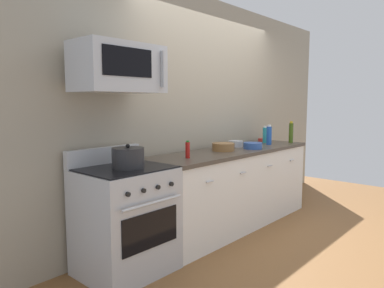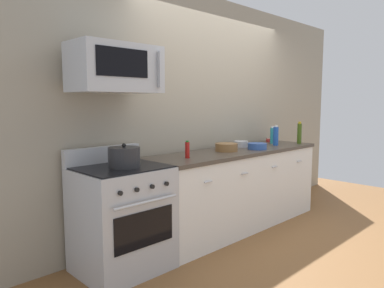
# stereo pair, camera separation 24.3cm
# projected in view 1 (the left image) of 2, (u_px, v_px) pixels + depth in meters

# --- Properties ---
(ground_plane) EXTENTS (6.65, 6.65, 0.00)m
(ground_plane) POSITION_uv_depth(u_px,v_px,m) (233.00, 225.00, 4.35)
(ground_plane) COLOR brown
(back_wall) EXTENTS (5.54, 0.10, 2.70)m
(back_wall) POSITION_uv_depth(u_px,v_px,m) (207.00, 112.00, 4.46)
(back_wall) COLOR #9E937F
(back_wall) RESTS_ON ground_plane
(counter_unit) EXTENTS (2.45, 0.66, 0.92)m
(counter_unit) POSITION_uv_depth(u_px,v_px,m) (233.00, 188.00, 4.29)
(counter_unit) COLOR white
(counter_unit) RESTS_ON ground_plane
(range_oven) EXTENTS (0.76, 0.69, 1.07)m
(range_oven) POSITION_uv_depth(u_px,v_px,m) (125.00, 219.00, 3.11)
(range_oven) COLOR #B7BABF
(range_oven) RESTS_ON ground_plane
(microwave) EXTENTS (0.74, 0.44, 0.40)m
(microwave) POSITION_uv_depth(u_px,v_px,m) (119.00, 68.00, 2.99)
(microwave) COLOR #B7BABF
(bottle_dish_soap) EXTENTS (0.07, 0.07, 0.23)m
(bottle_dish_soap) POSITION_uv_depth(u_px,v_px,m) (265.00, 135.00, 4.89)
(bottle_dish_soap) COLOR teal
(bottle_dish_soap) RESTS_ON countertop_slab
(bottle_hot_sauce_red) EXTENTS (0.04, 0.04, 0.17)m
(bottle_hot_sauce_red) POSITION_uv_depth(u_px,v_px,m) (188.00, 150.00, 3.56)
(bottle_hot_sauce_red) COLOR #B21914
(bottle_hot_sauce_red) RESTS_ON countertop_slab
(bottle_soda_blue) EXTENTS (0.07, 0.07, 0.26)m
(bottle_soda_blue) POSITION_uv_depth(u_px,v_px,m) (269.00, 135.00, 4.68)
(bottle_soda_blue) COLOR #1E4CA5
(bottle_soda_blue) RESTS_ON countertop_slab
(bottle_olive_oil) EXTENTS (0.06, 0.06, 0.29)m
(bottle_olive_oil) POSITION_uv_depth(u_px,v_px,m) (291.00, 133.00, 4.90)
(bottle_olive_oil) COLOR #385114
(bottle_olive_oil) RESTS_ON countertop_slab
(bowl_red_small) EXTENTS (0.11, 0.11, 0.04)m
(bowl_red_small) POSITION_uv_depth(u_px,v_px,m) (262.00, 140.00, 5.10)
(bowl_red_small) COLOR #B72D28
(bowl_red_small) RESTS_ON countertop_slab
(bowl_steel_prep) EXTENTS (0.18, 0.18, 0.08)m
(bowl_steel_prep) POSITION_uv_depth(u_px,v_px,m) (236.00, 144.00, 4.48)
(bowl_steel_prep) COLOR #B2B5BA
(bowl_steel_prep) RESTS_ON countertop_slab
(bowl_wooden_salad) EXTENTS (0.25, 0.25, 0.09)m
(bowl_wooden_salad) POSITION_uv_depth(u_px,v_px,m) (223.00, 147.00, 4.10)
(bowl_wooden_salad) COLOR brown
(bowl_wooden_salad) RESTS_ON countertop_slab
(bowl_blue_mixing) EXTENTS (0.22, 0.22, 0.07)m
(bowl_blue_mixing) POSITION_uv_depth(u_px,v_px,m) (253.00, 145.00, 4.29)
(bowl_blue_mixing) COLOR #2D519E
(bowl_blue_mixing) RESTS_ON countertop_slab
(stockpot) EXTENTS (0.27, 0.27, 0.21)m
(stockpot) POSITION_uv_depth(u_px,v_px,m) (128.00, 158.00, 3.01)
(stockpot) COLOR #262628
(stockpot) RESTS_ON range_oven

